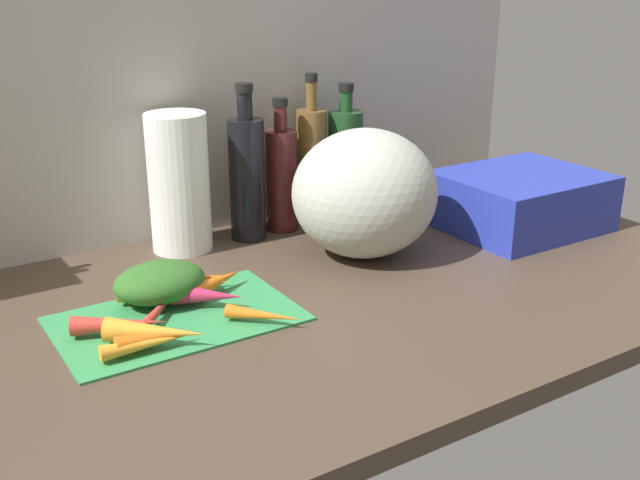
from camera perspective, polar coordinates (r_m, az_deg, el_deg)
name	(u,v)px	position (r cm, az deg, el deg)	size (l,w,h in cm)	color
ground_plane	(254,315)	(117.72, -4.97, -5.67)	(170.00, 80.00, 3.00)	#47382B
wall_back	(150,79)	(142.83, -12.73, 11.76)	(170.00, 3.00, 60.00)	#BCB7AD
cutting_board	(177,318)	(114.09, -10.76, -5.79)	(34.91, 22.14, 0.80)	#338C4C
carrot_0	(152,294)	(117.28, -12.53, -4.03)	(3.48, 3.48, 10.39)	orange
carrot_1	(208,295)	(115.46, -8.47, -4.15)	(3.46, 3.46, 10.69)	#B2264C
carrot_2	(155,332)	(105.62, -12.35, -6.79)	(3.58, 3.58, 13.75)	orange
carrot_3	(179,280)	(121.84, -10.57, -3.01)	(3.25, 3.25, 16.66)	orange
carrot_4	(146,344)	(104.17, -12.99, -7.66)	(2.24, 2.24, 12.14)	orange
carrot_5	(155,338)	(104.97, -12.38, -7.24)	(2.69, 2.69, 10.41)	orange
carrot_6	(264,315)	(109.81, -4.27, -5.68)	(2.16, 2.16, 11.32)	orange
carrot_7	(119,324)	(109.80, -14.92, -6.14)	(2.90, 2.90, 13.10)	red
carrot_8	(159,310)	(113.73, -12.09, -5.18)	(2.05, 2.05, 17.02)	red
carrot_9	(190,282)	(121.04, -9.81, -3.14)	(3.18, 3.18, 12.18)	orange
carrot_10	(217,282)	(120.43, -7.78, -3.14)	(3.17, 3.17, 11.11)	orange
carrot_greens_pile	(160,282)	(118.19, -12.00, -3.12)	(14.23, 10.95, 6.02)	#2D6023
winter_squash	(365,193)	(133.99, 3.40, 3.55)	(26.25, 25.10, 22.89)	#B2B7A8
paper_towel_roll	(179,183)	(138.34, -10.60, 4.25)	(10.93, 10.93, 25.15)	white
bottle_0	(247,176)	(142.43, -5.53, 4.82)	(6.77, 6.77, 29.50)	black
bottle_1	(281,177)	(147.26, -2.93, 4.74)	(6.24, 6.24, 26.08)	#471919
bottle_2	(312,164)	(151.83, -0.64, 5.77)	(6.06, 6.06, 29.91)	brown
bottle_3	(345,163)	(154.81, 1.92, 5.87)	(7.09, 7.09, 27.59)	#19421E
dish_rack	(521,201)	(154.81, 14.91, 2.88)	(29.67, 24.78, 11.01)	#2838AD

